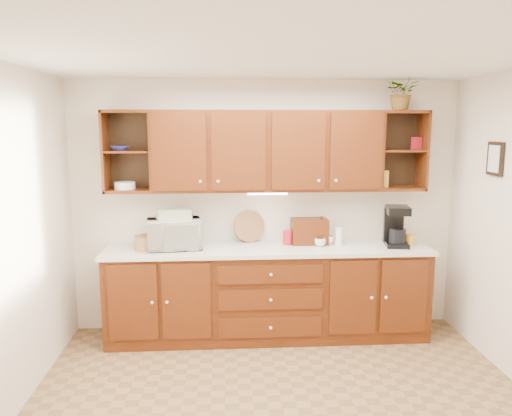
{
  "coord_description": "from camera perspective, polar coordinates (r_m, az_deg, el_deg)",
  "views": [
    {
      "loc": [
        -0.43,
        -3.4,
        2.15
      ],
      "look_at": [
        -0.14,
        1.15,
        1.39
      ],
      "focal_mm": 35.0,
      "sensor_mm": 36.0,
      "label": 1
    }
  ],
  "objects": [
    {
      "name": "floor",
      "position": [
        4.04,
        3.27,
        -22.63
      ],
      "size": [
        4.0,
        4.0,
        0.0
      ],
      "primitive_type": "plane",
      "color": "olive",
      "rests_on": "ground"
    },
    {
      "name": "ceiling",
      "position": [
        3.45,
        3.7,
        16.98
      ],
      "size": [
        4.0,
        4.0,
        0.0
      ],
      "primitive_type": "plane",
      "rotation": [
        3.14,
        0.0,
        0.0
      ],
      "color": "white",
      "rests_on": "back_wall"
    },
    {
      "name": "back_wall",
      "position": [
        5.23,
        1.1,
        0.16
      ],
      "size": [
        4.0,
        0.0,
        4.0
      ],
      "primitive_type": "plane",
      "rotation": [
        1.57,
        0.0,
        0.0
      ],
      "color": "beige",
      "rests_on": "floor"
    },
    {
      "name": "base_cabinets",
      "position": [
        5.15,
        1.35,
        -9.75
      ],
      "size": [
        3.2,
        0.6,
        0.9
      ],
      "primitive_type": "cube",
      "color": "#3C1806",
      "rests_on": "floor"
    },
    {
      "name": "countertop",
      "position": [
        5.01,
        1.38,
        -4.71
      ],
      "size": [
        3.24,
        0.64,
        0.04
      ],
      "primitive_type": "cube",
      "color": "silver",
      "rests_on": "base_cabinets"
    },
    {
      "name": "upper_cabinets",
      "position": [
        5.01,
        1.39,
        6.57
      ],
      "size": [
        3.2,
        0.33,
        0.8
      ],
      "color": "#3C1806",
      "rests_on": "back_wall"
    },
    {
      "name": "undercabinet_light",
      "position": [
        5.0,
        1.31,
        1.69
      ],
      "size": [
        0.4,
        0.05,
        0.02
      ],
      "primitive_type": "cube",
      "color": "white",
      "rests_on": "upper_cabinets"
    },
    {
      "name": "framed_picture",
      "position": [
        4.94,
        25.68,
        5.09
      ],
      "size": [
        0.03,
        0.24,
        0.3
      ],
      "primitive_type": "cube",
      "color": "black",
      "rests_on": "right_wall"
    },
    {
      "name": "wicker_basket",
      "position": [
        5.01,
        -12.41,
        -3.87
      ],
      "size": [
        0.3,
        0.3,
        0.14
      ],
      "primitive_type": "cylinder",
      "rotation": [
        0.0,
        0.0,
        -0.42
      ],
      "color": "#A26F43",
      "rests_on": "countertop"
    },
    {
      "name": "microwave",
      "position": [
        4.99,
        -9.32,
        -2.96
      ],
      "size": [
        0.57,
        0.43,
        0.29
      ],
      "primitive_type": "imported",
      "rotation": [
        0.0,
        0.0,
        0.15
      ],
      "color": "beige",
      "rests_on": "countertop"
    },
    {
      "name": "towel_stack",
      "position": [
        4.95,
        -9.38,
        -0.78
      ],
      "size": [
        0.37,
        0.31,
        0.1
      ],
      "primitive_type": "cube",
      "rotation": [
        0.0,
        0.0,
        0.26
      ],
      "color": "#E5D46B",
      "rests_on": "microwave"
    },
    {
      "name": "wine_bottle",
      "position": [
        5.13,
        -7.55,
        -2.39
      ],
      "size": [
        0.09,
        0.09,
        0.32
      ],
      "primitive_type": "cylinder",
      "rotation": [
        0.0,
        0.0,
        -0.35
      ],
      "color": "black",
      "rests_on": "countertop"
    },
    {
      "name": "woven_tray",
      "position": [
        5.23,
        -0.76,
        -3.75
      ],
      "size": [
        0.34,
        0.18,
        0.33
      ],
      "primitive_type": "cylinder",
      "rotation": [
        1.36,
        0.0,
        0.3
      ],
      "color": "#A26F43",
      "rests_on": "countertop"
    },
    {
      "name": "bread_box",
      "position": [
        5.15,
        6.11,
        -2.66
      ],
      "size": [
        0.37,
        0.23,
        0.26
      ],
      "primitive_type": "cube",
      "rotation": [
        0.0,
        0.0,
        0.0
      ],
      "color": "#3C1806",
      "rests_on": "countertop"
    },
    {
      "name": "mug_tree",
      "position": [
        5.13,
        7.44,
        -3.68
      ],
      "size": [
        0.26,
        0.26,
        0.3
      ],
      "rotation": [
        0.0,
        0.0,
        0.22
      ],
      "color": "#3C1806",
      "rests_on": "countertop"
    },
    {
      "name": "canister_red",
      "position": [
        5.1,
        3.69,
        -3.4
      ],
      "size": [
        0.12,
        0.12,
        0.14
      ],
      "primitive_type": "cylinder",
      "rotation": [
        0.0,
        0.0,
        -0.15
      ],
      "color": "#A91822",
      "rests_on": "countertop"
    },
    {
      "name": "canister_white",
      "position": [
        5.13,
        9.45,
        -3.23
      ],
      "size": [
        0.1,
        0.1,
        0.18
      ],
      "primitive_type": "cylinder",
      "rotation": [
        0.0,
        0.0,
        0.35
      ],
      "color": "white",
      "rests_on": "countertop"
    },
    {
      "name": "canister_yellow",
      "position": [
        5.33,
        17.15,
        -3.47
      ],
      "size": [
        0.11,
        0.11,
        0.11
      ],
      "primitive_type": "cylinder",
      "rotation": [
        0.0,
        0.0,
        0.21
      ],
      "color": "gold",
      "rests_on": "countertop"
    },
    {
      "name": "coffee_maker",
      "position": [
        5.22,
        15.73,
        -2.06
      ],
      "size": [
        0.26,
        0.31,
        0.41
      ],
      "rotation": [
        0.0,
        0.0,
        -0.17
      ],
      "color": "black",
      "rests_on": "countertop"
    },
    {
      "name": "bowl_stack",
      "position": [
        5.07,
        -15.28,
        6.59
      ],
      "size": [
        0.2,
        0.2,
        0.04
      ],
      "primitive_type": "imported",
      "rotation": [
        0.0,
        0.0,
        -0.2
      ],
      "color": "navy",
      "rests_on": "upper_cabinets"
    },
    {
      "name": "plate_stack",
      "position": [
        5.11,
        -14.76,
        2.51
      ],
      "size": [
        0.22,
        0.22,
        0.07
      ],
      "primitive_type": "cylinder",
      "rotation": [
        0.0,
        0.0,
        -0.06
      ],
      "color": "white",
      "rests_on": "upper_cabinets"
    },
    {
      "name": "pantry_box_yellow",
      "position": [
        5.27,
        14.35,
        3.25
      ],
      "size": [
        0.1,
        0.08,
        0.17
      ],
      "primitive_type": "cube",
      "rotation": [
        0.0,
        0.0,
        -0.11
      ],
      "color": "gold",
      "rests_on": "upper_cabinets"
    },
    {
      "name": "pantry_box_red",
      "position": [
        5.34,
        17.88,
        7.04
      ],
      "size": [
        0.1,
        0.09,
        0.12
      ],
      "primitive_type": "cube",
      "rotation": [
        0.0,
        0.0,
        0.31
      ],
      "color": "#A91822",
      "rests_on": "upper_cabinets"
    },
    {
      "name": "potted_plant",
      "position": [
        5.25,
        16.36,
        12.59
      ],
      "size": [
        0.34,
        0.31,
        0.35
      ],
      "primitive_type": "imported",
      "rotation": [
        0.0,
        0.0,
        -0.11
      ],
      "color": "#999999",
      "rests_on": "upper_cabinets"
    }
  ]
}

